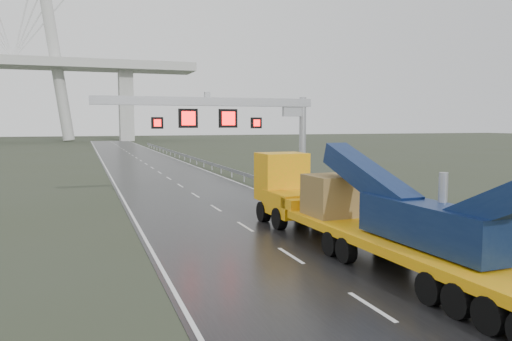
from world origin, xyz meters
name	(u,v)px	position (x,y,z in m)	size (l,w,h in m)	color
ground	(338,286)	(0.00, 0.00, 0.00)	(400.00, 400.00, 0.00)	#303625
road	(160,173)	(0.00, 40.00, 0.01)	(11.00, 200.00, 0.02)	black
guardrail	(241,173)	(6.10, 30.00, 0.70)	(0.20, 140.00, 1.40)	gray
sign_gantry	(238,120)	(2.10, 17.99, 5.61)	(14.90, 1.20, 7.42)	#B0B1AC
heavy_haul_truck	(347,208)	(2.81, 4.41, 1.76)	(3.48, 19.38, 4.53)	#FF980E
exit_sign_pair	(340,185)	(7.10, 12.89, 1.54)	(1.19, 0.58, 2.20)	#9C9EA5
striped_barrier	(282,189)	(6.00, 19.64, 0.51)	(0.60, 0.33, 1.02)	red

